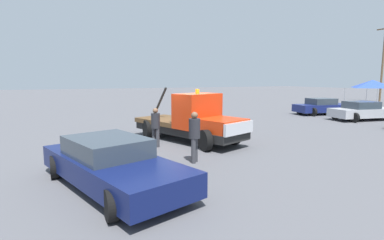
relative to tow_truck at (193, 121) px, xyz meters
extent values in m
plane|color=#545459|center=(-0.35, -0.12, -0.96)|extent=(160.00, 160.00, 0.00)
cube|color=black|center=(-0.35, -0.12, -0.43)|extent=(6.20, 3.65, 0.35)
cube|color=red|center=(1.66, 0.58, 0.02)|extent=(2.13, 2.16, 0.55)
cube|color=silver|center=(2.49, 0.87, -0.01)|extent=(0.71, 1.75, 0.50)
cube|color=red|center=(0.26, 0.09, 0.53)|extent=(1.89, 2.32, 1.56)
cube|color=brown|center=(-1.76, -0.61, -0.14)|extent=(3.46, 2.87, 0.22)
cylinder|color=black|center=(-2.36, -0.82, 0.74)|extent=(1.16, 0.50, 1.63)
cylinder|color=orange|center=(0.26, 0.09, 1.41)|extent=(0.18, 0.18, 0.20)
cylinder|color=black|center=(1.27, 1.45, -0.52)|extent=(0.88, 0.26, 0.88)
cylinder|color=black|center=(1.90, -0.35, -0.52)|extent=(0.88, 0.26, 0.88)
cylinder|color=black|center=(-2.49, 0.14, -0.52)|extent=(0.88, 0.26, 0.88)
cylinder|color=black|center=(-1.86, -1.66, -0.52)|extent=(0.88, 0.26, 0.88)
cube|color=#0F194C|center=(4.45, -4.53, -0.42)|extent=(5.68, 3.42, 0.60)
cube|color=#333D47|center=(4.19, -4.61, 0.13)|extent=(2.64, 2.32, 0.50)
cylinder|color=black|center=(5.92, -3.11, -0.62)|extent=(0.68, 0.22, 0.68)
cylinder|color=black|center=(6.46, -4.93, -0.62)|extent=(0.68, 0.22, 0.68)
cylinder|color=black|center=(2.44, -4.14, -0.62)|extent=(0.68, 0.22, 0.68)
cylinder|color=black|center=(2.98, -5.96, -0.62)|extent=(0.68, 0.22, 0.68)
cylinder|color=#38383D|center=(3.13, -1.39, -0.52)|extent=(0.16, 0.16, 0.87)
cylinder|color=#38383D|center=(3.28, -1.54, -0.52)|extent=(0.16, 0.16, 0.87)
cylinder|color=#28282D|center=(3.20, -1.46, 0.26)|extent=(0.40, 0.40, 0.69)
sphere|color=brown|center=(3.20, -1.46, 0.72)|extent=(0.24, 0.24, 0.24)
cylinder|color=#38383D|center=(0.21, -1.99, -0.55)|extent=(0.15, 0.15, 0.82)
cylinder|color=#38383D|center=(0.38, -1.87, -0.55)|extent=(0.15, 0.15, 0.82)
cylinder|color=#28282D|center=(0.30, -1.93, 0.19)|extent=(0.38, 0.38, 0.65)
sphere|color=brown|center=(0.30, -1.93, 0.62)|extent=(0.22, 0.22, 0.22)
cube|color=navy|center=(-5.23, 14.42, -0.42)|extent=(2.56, 5.01, 0.60)
cube|color=#333D47|center=(-5.27, 14.18, 0.13)|extent=(1.89, 2.24, 0.50)
cylinder|color=black|center=(-5.81, 16.16, -0.62)|extent=(0.68, 0.22, 0.68)
cylinder|color=black|center=(-4.12, 15.88, -0.62)|extent=(0.68, 0.22, 0.68)
cylinder|color=black|center=(-6.35, 12.95, -0.62)|extent=(0.68, 0.22, 0.68)
cylinder|color=black|center=(-4.66, 12.67, -0.62)|extent=(0.68, 0.22, 0.68)
cube|color=#B7B7BC|center=(-1.54, 14.19, -0.42)|extent=(2.64, 4.93, 0.60)
cube|color=#333D47|center=(-1.58, 13.96, 0.13)|extent=(1.95, 2.22, 0.50)
cylinder|color=black|center=(-2.13, 15.91, -0.62)|extent=(0.68, 0.22, 0.68)
cylinder|color=black|center=(-2.68, 12.78, -0.62)|extent=(0.68, 0.22, 0.68)
cylinder|color=black|center=(-0.95, 12.47, -0.62)|extent=(0.68, 0.22, 0.68)
cylinder|color=#9E9EA3|center=(-9.01, 21.74, 0.06)|extent=(0.07, 0.07, 2.03)
cylinder|color=#9E9EA3|center=(-5.54, 21.74, 0.06)|extent=(0.07, 0.07, 2.03)
cylinder|color=#9E9EA3|center=(-9.01, 25.21, 0.06)|extent=(0.07, 0.07, 2.03)
pyramid|color=#2D4CB7|center=(-7.27, 23.47, 1.46)|extent=(3.47, 3.47, 0.79)
cube|color=black|center=(-0.66, 2.46, -0.94)|extent=(0.40, 0.40, 0.04)
cone|color=orange|center=(-0.66, 2.46, -0.68)|extent=(0.36, 0.36, 0.55)
cylinder|color=brown|center=(-12.30, 32.63, 4.26)|extent=(0.24, 0.24, 10.43)
camera|label=1|loc=(12.47, -5.91, 1.97)|focal=28.00mm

